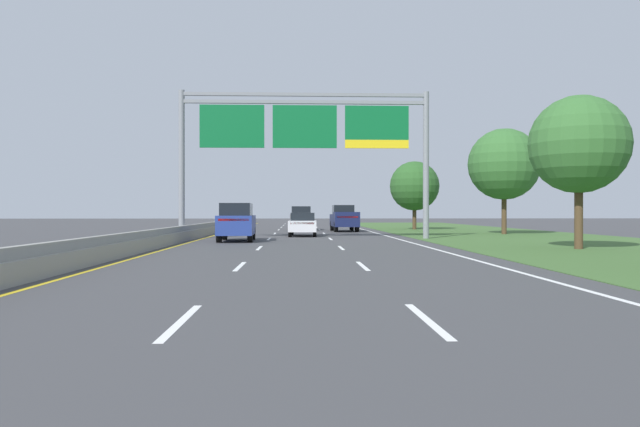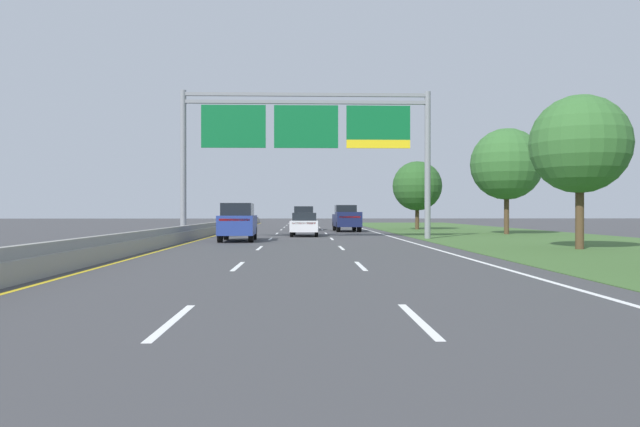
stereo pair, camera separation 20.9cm
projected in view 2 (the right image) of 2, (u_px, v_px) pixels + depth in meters
The scene contains 12 objects.
ground_plane at pixel (301, 241), 33.48m from camera, with size 220.00×220.00×0.00m, color #3D3D3F.
lane_striping at pixel (301, 241), 33.02m from camera, with size 11.96×106.00×0.01m.
grass_verge_right at pixel (547, 240), 33.88m from camera, with size 14.00×110.00×0.02m, color #3D602D.
median_barrier_concrete at pixel (183, 235), 33.28m from camera, with size 0.60×110.00×0.85m.
overhead_sign_gantry at pixel (306, 133), 35.78m from camera, with size 15.06×0.42×8.91m.
pickup_truck_navy at pixel (346, 218), 49.91m from camera, with size 2.14×5.45×2.20m.
car_grey_centre_lane_suv at pixel (304, 218), 53.09m from camera, with size 2.01×4.74×2.11m.
car_white_centre_lane_sedan at pixel (305, 224), 40.16m from camera, with size 1.95×4.45×1.57m.
car_blue_left_lane_suv at pixel (238, 221), 33.33m from camera, with size 2.02×4.75×2.11m.
roadside_tree_mid at pixel (580, 144), 25.86m from camera, with size 4.26×4.26×6.71m.
roadside_tree_far at pixel (507, 164), 43.19m from camera, with size 5.18×5.18×7.68m.
roadside_tree_distant at pixel (417, 186), 54.77m from camera, with size 4.53×4.53×6.28m.
Camera 2 is at (0.10, 1.51, 1.64)m, focal length 33.52 mm.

